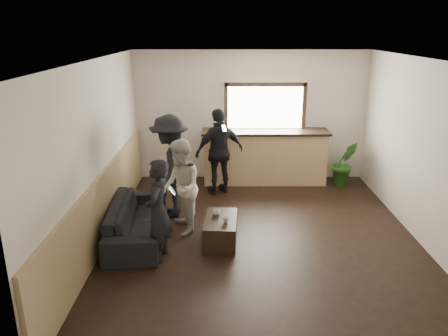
{
  "coord_description": "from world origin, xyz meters",
  "views": [
    {
      "loc": [
        -0.59,
        -6.37,
        3.25
      ],
      "look_at": [
        -0.58,
        0.4,
        1.05
      ],
      "focal_mm": 35.0,
      "sensor_mm": 36.0,
      "label": 1
    }
  ],
  "objects_px": {
    "sofa": "(137,220)",
    "person_d": "(220,152)",
    "bar_counter": "(265,153)",
    "coffee_table": "(221,230)",
    "cup_a": "(217,212)",
    "cup_b": "(226,220)",
    "potted_plant": "(344,163)",
    "person_a": "(158,211)",
    "person_c": "(170,166)",
    "person_b": "(181,187)"
  },
  "relations": [
    {
      "from": "bar_counter",
      "to": "potted_plant",
      "type": "bearing_deg",
      "value": -8.07
    },
    {
      "from": "cup_a",
      "to": "potted_plant",
      "type": "xyz_separation_m",
      "value": [
        2.68,
        2.45,
        0.05
      ]
    },
    {
      "from": "person_a",
      "to": "person_d",
      "type": "bearing_deg",
      "value": 169.12
    },
    {
      "from": "coffee_table",
      "to": "person_a",
      "type": "xyz_separation_m",
      "value": [
        -0.89,
        -0.52,
        0.56
      ]
    },
    {
      "from": "potted_plant",
      "to": "cup_a",
      "type": "bearing_deg",
      "value": -137.55
    },
    {
      "from": "coffee_table",
      "to": "person_a",
      "type": "bearing_deg",
      "value": -149.63
    },
    {
      "from": "cup_a",
      "to": "person_d",
      "type": "bearing_deg",
      "value": 89.1
    },
    {
      "from": "bar_counter",
      "to": "person_c",
      "type": "distance_m",
      "value": 2.57
    },
    {
      "from": "bar_counter",
      "to": "person_a",
      "type": "xyz_separation_m",
      "value": [
        -1.83,
        -3.35,
        0.11
      ]
    },
    {
      "from": "bar_counter",
      "to": "coffee_table",
      "type": "xyz_separation_m",
      "value": [
        -0.94,
        -2.83,
        -0.44
      ]
    },
    {
      "from": "coffee_table",
      "to": "cup_a",
      "type": "bearing_deg",
      "value": 116.11
    },
    {
      "from": "sofa",
      "to": "person_d",
      "type": "xyz_separation_m",
      "value": [
        1.31,
        2.01,
        0.57
      ]
    },
    {
      "from": "bar_counter",
      "to": "potted_plant",
      "type": "relative_size",
      "value": 2.77
    },
    {
      "from": "coffee_table",
      "to": "person_c",
      "type": "relative_size",
      "value": 0.48
    },
    {
      "from": "potted_plant",
      "to": "person_a",
      "type": "xyz_separation_m",
      "value": [
        -3.5,
        -3.11,
        0.27
      ]
    },
    {
      "from": "coffee_table",
      "to": "person_b",
      "type": "distance_m",
      "value": 0.94
    },
    {
      "from": "cup_a",
      "to": "person_d",
      "type": "xyz_separation_m",
      "value": [
        0.03,
        2.02,
        0.43
      ]
    },
    {
      "from": "cup_b",
      "to": "person_a",
      "type": "xyz_separation_m",
      "value": [
        -0.97,
        -0.39,
        0.32
      ]
    },
    {
      "from": "sofa",
      "to": "person_b",
      "type": "height_order",
      "value": "person_b"
    },
    {
      "from": "bar_counter",
      "to": "person_a",
      "type": "height_order",
      "value": "bar_counter"
    },
    {
      "from": "bar_counter",
      "to": "coffee_table",
      "type": "bearing_deg",
      "value": -108.29
    },
    {
      "from": "cup_b",
      "to": "cup_a",
      "type": "bearing_deg",
      "value": 117.42
    },
    {
      "from": "coffee_table",
      "to": "potted_plant",
      "type": "relative_size",
      "value": 0.91
    },
    {
      "from": "potted_plant",
      "to": "person_a",
      "type": "height_order",
      "value": "person_a"
    },
    {
      "from": "bar_counter",
      "to": "person_d",
      "type": "distance_m",
      "value": 1.2
    },
    {
      "from": "potted_plant",
      "to": "person_b",
      "type": "bearing_deg",
      "value": -145.54
    },
    {
      "from": "sofa",
      "to": "coffee_table",
      "type": "relative_size",
      "value": 2.31
    },
    {
      "from": "potted_plant",
      "to": "bar_counter",
      "type": "bearing_deg",
      "value": 171.93
    },
    {
      "from": "person_a",
      "to": "cup_a",
      "type": "bearing_deg",
      "value": 135.59
    },
    {
      "from": "person_d",
      "to": "sofa",
      "type": "bearing_deg",
      "value": 32.09
    },
    {
      "from": "bar_counter",
      "to": "sofa",
      "type": "distance_m",
      "value": 3.53
    },
    {
      "from": "bar_counter",
      "to": "sofa",
      "type": "height_order",
      "value": "bar_counter"
    },
    {
      "from": "person_a",
      "to": "potted_plant",
      "type": "bearing_deg",
      "value": 138.45
    },
    {
      "from": "bar_counter",
      "to": "person_b",
      "type": "xyz_separation_m",
      "value": [
        -1.58,
        -2.48,
        0.14
      ]
    },
    {
      "from": "bar_counter",
      "to": "coffee_table",
      "type": "height_order",
      "value": "bar_counter"
    },
    {
      "from": "potted_plant",
      "to": "person_d",
      "type": "height_order",
      "value": "person_d"
    },
    {
      "from": "potted_plant",
      "to": "person_c",
      "type": "xyz_separation_m",
      "value": [
        -3.5,
        -1.54,
        0.43
      ]
    },
    {
      "from": "cup_a",
      "to": "person_a",
      "type": "xyz_separation_m",
      "value": [
        -0.82,
        -0.66,
        0.32
      ]
    },
    {
      "from": "coffee_table",
      "to": "cup_b",
      "type": "distance_m",
      "value": 0.29
    },
    {
      "from": "cup_a",
      "to": "person_c",
      "type": "xyz_separation_m",
      "value": [
        -0.82,
        0.91,
        0.48
      ]
    },
    {
      "from": "person_d",
      "to": "person_a",
      "type": "bearing_deg",
      "value": 47.41
    },
    {
      "from": "person_a",
      "to": "coffee_table",
      "type": "bearing_deg",
      "value": 127.2
    },
    {
      "from": "cup_a",
      "to": "coffee_table",
      "type": "bearing_deg",
      "value": -63.89
    },
    {
      "from": "bar_counter",
      "to": "sofa",
      "type": "bearing_deg",
      "value": -130.38
    },
    {
      "from": "bar_counter",
      "to": "sofa",
      "type": "relative_size",
      "value": 1.32
    },
    {
      "from": "person_a",
      "to": "person_b",
      "type": "distance_m",
      "value": 0.91
    },
    {
      "from": "sofa",
      "to": "cup_a",
      "type": "xyz_separation_m",
      "value": [
        1.27,
        -0.01,
        0.14
      ]
    },
    {
      "from": "cup_a",
      "to": "person_d",
      "type": "distance_m",
      "value": 2.07
    },
    {
      "from": "cup_a",
      "to": "person_d",
      "type": "height_order",
      "value": "person_d"
    },
    {
      "from": "person_d",
      "to": "potted_plant",
      "type": "bearing_deg",
      "value": 164.38
    }
  ]
}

